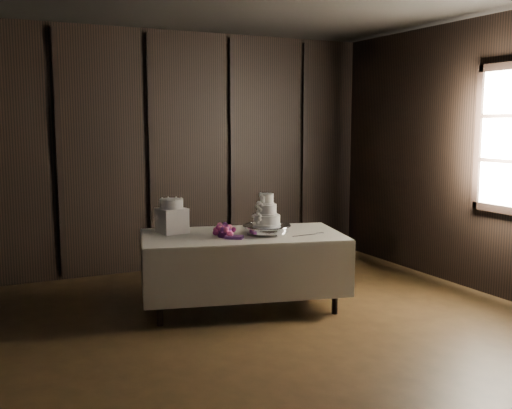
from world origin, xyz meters
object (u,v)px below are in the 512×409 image
(wedding_cake, at_px, (265,213))
(box_pedestal, at_px, (172,220))
(display_table, at_px, (243,268))
(cake_stand, at_px, (267,230))
(small_cake, at_px, (172,204))
(bouquet, at_px, (224,231))

(wedding_cake, xyz_separation_m, box_pedestal, (-0.81, 0.50, -0.09))
(display_table, bearing_deg, box_pedestal, 161.70)
(cake_stand, xyz_separation_m, small_cake, (-0.83, 0.49, 0.25))
(cake_stand, bearing_deg, box_pedestal, 149.53)
(box_pedestal, bearing_deg, small_cake, 0.00)
(wedding_cake, xyz_separation_m, small_cake, (-0.81, 0.50, 0.08))
(cake_stand, relative_size, box_pedestal, 1.86)
(wedding_cake, distance_m, bouquet, 0.45)
(box_pedestal, distance_m, small_cake, 0.17)
(bouquet, height_order, box_pedestal, box_pedestal)
(display_table, relative_size, box_pedestal, 8.40)
(box_pedestal, bearing_deg, wedding_cake, -31.88)
(cake_stand, height_order, bouquet, bouquet)
(wedding_cake, bearing_deg, bouquet, 162.16)
(wedding_cake, bearing_deg, display_table, 138.96)
(bouquet, relative_size, small_cake, 1.62)
(cake_stand, xyz_separation_m, box_pedestal, (-0.83, 0.49, 0.08))
(cake_stand, relative_size, bouquet, 1.28)
(cake_stand, bearing_deg, wedding_cake, -150.26)
(bouquet, bearing_deg, box_pedestal, 130.77)
(cake_stand, bearing_deg, display_table, 155.09)
(display_table, xyz_separation_m, box_pedestal, (-0.61, 0.39, 0.47))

